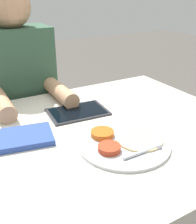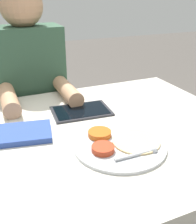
{
  "view_description": "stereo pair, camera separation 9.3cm",
  "coord_description": "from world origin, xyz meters",
  "px_view_note": "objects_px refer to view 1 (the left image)",
  "views": [
    {
      "loc": [
        -0.4,
        -0.71,
        1.23
      ],
      "look_at": [
        0.02,
        0.02,
        0.83
      ],
      "focal_mm": 42.0,
      "sensor_mm": 36.0,
      "label": 1
    },
    {
      "loc": [
        -0.31,
        -0.76,
        1.23
      ],
      "look_at": [
        0.02,
        0.02,
        0.83
      ],
      "focal_mm": 42.0,
      "sensor_mm": 36.0,
      "label": 2
    }
  ],
  "objects_px": {
    "person_diner": "(24,119)",
    "tablet_device": "(78,112)",
    "red_notebook": "(21,138)",
    "thali_tray": "(123,142)"
  },
  "relations": [
    {
      "from": "red_notebook",
      "to": "person_diner",
      "type": "distance_m",
      "value": 0.53
    },
    {
      "from": "red_notebook",
      "to": "tablet_device",
      "type": "bearing_deg",
      "value": 21.75
    },
    {
      "from": "thali_tray",
      "to": "person_diner",
      "type": "bearing_deg",
      "value": 103.29
    },
    {
      "from": "red_notebook",
      "to": "tablet_device",
      "type": "xyz_separation_m",
      "value": [
        0.26,
        0.1,
        -0.0
      ]
    },
    {
      "from": "red_notebook",
      "to": "thali_tray",
      "type": "bearing_deg",
      "value": -33.78
    },
    {
      "from": "tablet_device",
      "to": "person_diner",
      "type": "height_order",
      "value": "person_diner"
    },
    {
      "from": "red_notebook",
      "to": "tablet_device",
      "type": "relative_size",
      "value": 0.92
    },
    {
      "from": "red_notebook",
      "to": "person_diner",
      "type": "height_order",
      "value": "person_diner"
    },
    {
      "from": "person_diner",
      "to": "tablet_device",
      "type": "bearing_deg",
      "value": -70.71
    },
    {
      "from": "red_notebook",
      "to": "person_diner",
      "type": "bearing_deg",
      "value": 76.28
    }
  ]
}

